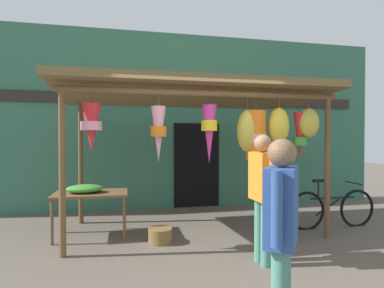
% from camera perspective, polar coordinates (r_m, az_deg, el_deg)
% --- Properties ---
extents(ground_plane, '(30.00, 30.00, 0.00)m').
position_cam_1_polar(ground_plane, '(4.95, 1.16, -18.28)').
color(ground_plane, '#60564C').
extents(shop_facade, '(10.50, 0.29, 4.11)m').
position_cam_1_polar(shop_facade, '(7.39, -3.69, 4.23)').
color(shop_facade, '#387056').
rests_on(shop_facade, ground_plane).
extents(market_stall_canopy, '(4.61, 2.24, 2.57)m').
position_cam_1_polar(market_stall_canopy, '(5.35, 2.04, 7.22)').
color(market_stall_canopy, brown).
rests_on(market_stall_canopy, ground_plane).
extents(display_table, '(1.19, 0.72, 0.74)m').
position_cam_1_polar(display_table, '(5.47, -18.20, -9.36)').
color(display_table, brown).
rests_on(display_table, ground_plane).
extents(flower_heap_on_table, '(0.59, 0.42, 0.14)m').
position_cam_1_polar(flower_heap_on_table, '(5.43, -19.12, -7.81)').
color(flower_heap_on_table, green).
rests_on(flower_heap_on_table, display_table).
extents(folding_chair, '(0.44, 0.44, 0.84)m').
position_cam_1_polar(folding_chair, '(5.21, 15.92, -11.59)').
color(folding_chair, '#AD1E1E').
rests_on(folding_chair, ground_plane).
extents(wicker_basket_by_table, '(0.37, 0.37, 0.23)m').
position_cam_1_polar(wicker_basket_by_table, '(5.06, -5.90, -16.49)').
color(wicker_basket_by_table, brown).
rests_on(wicker_basket_by_table, ground_plane).
extents(parked_bicycle, '(1.75, 0.44, 0.92)m').
position_cam_1_polar(parked_bicycle, '(6.30, 24.51, -10.86)').
color(parked_bicycle, black).
rests_on(parked_bicycle, ground_plane).
extents(vendor_in_orange, '(0.24, 0.59, 1.69)m').
position_cam_1_polar(vendor_in_orange, '(4.15, 12.94, -7.86)').
color(vendor_in_orange, '#4C8E7A').
rests_on(vendor_in_orange, ground_plane).
extents(customer_foreground, '(0.41, 0.50, 1.63)m').
position_cam_1_polar(customer_foreground, '(2.58, 16.23, -14.14)').
color(customer_foreground, '#4C8E7A').
rests_on(customer_foreground, ground_plane).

